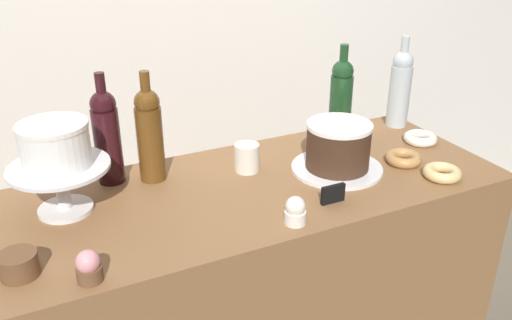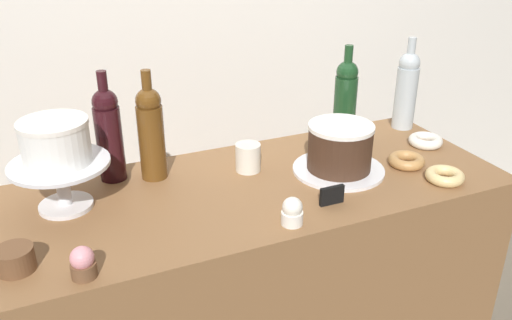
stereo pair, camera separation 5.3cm
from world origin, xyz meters
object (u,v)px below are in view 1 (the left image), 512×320
(chocolate_round_cake, at_px, (338,145))
(cupcake_strawberry, at_px, (89,267))
(wine_bottle_clear, at_px, (400,87))
(cookie_stack, at_px, (19,265))
(white_layer_cake, at_px, (55,145))
(donut_glazed, at_px, (442,173))
(price_sign_chalkboard, at_px, (333,194))
(coffee_cup_ceramic, at_px, (247,158))
(cake_stand_pedestal, at_px, (61,180))
(donut_maple, at_px, (403,158))
(wine_bottle_amber, at_px, (150,133))
(donut_sugar, at_px, (420,138))
(cupcake_vanilla, at_px, (296,211))
(wine_bottle_dark_red, at_px, (107,135))
(wine_bottle_green, at_px, (341,98))

(chocolate_round_cake, xyz_separation_m, cupcake_strawberry, (-0.78, -0.22, -0.05))
(wine_bottle_clear, relative_size, cookie_stack, 3.87)
(white_layer_cake, distance_m, chocolate_round_cake, 0.79)
(donut_glazed, distance_m, price_sign_chalkboard, 0.37)
(chocolate_round_cake, bearing_deg, coffee_cup_ceramic, 155.06)
(cake_stand_pedestal, bearing_deg, donut_maple, -8.83)
(white_layer_cake, bearing_deg, cookie_stack, -118.33)
(coffee_cup_ceramic, bearing_deg, wine_bottle_amber, 165.42)
(cupcake_strawberry, relative_size, donut_sugar, 0.66)
(cupcake_strawberry, relative_size, coffee_cup_ceramic, 0.87)
(cake_stand_pedestal, height_order, cupcake_vanilla, cake_stand_pedestal)
(chocolate_round_cake, relative_size, wine_bottle_amber, 0.60)
(wine_bottle_dark_red, xyz_separation_m, wine_bottle_clear, (1.03, -0.01, 0.00))
(donut_maple, relative_size, cookie_stack, 1.33)
(cake_stand_pedestal, distance_m, chocolate_round_cake, 0.79)
(wine_bottle_dark_red, relative_size, cookie_stack, 3.87)
(cupcake_vanilla, height_order, coffee_cup_ceramic, coffee_cup_ceramic)
(donut_glazed, bearing_deg, wine_bottle_green, 105.24)
(cupcake_strawberry, distance_m, coffee_cup_ceramic, 0.63)
(wine_bottle_clear, bearing_deg, donut_sugar, -100.65)
(white_layer_cake, bearing_deg, chocolate_round_cake, -7.59)
(chocolate_round_cake, xyz_separation_m, cookie_stack, (-0.91, -0.14, -0.05))
(donut_sugar, bearing_deg, cupcake_strawberry, -166.59)
(cupcake_vanilla, bearing_deg, cake_stand_pedestal, 148.69)
(coffee_cup_ceramic, bearing_deg, donut_sugar, -5.94)
(wine_bottle_green, bearing_deg, wine_bottle_clear, 2.12)
(cake_stand_pedestal, height_order, white_layer_cake, white_layer_cake)
(wine_bottle_amber, xyz_separation_m, coffee_cup_ceramic, (0.27, -0.07, -0.10))
(wine_bottle_dark_red, height_order, cupcake_vanilla, wine_bottle_dark_red)
(coffee_cup_ceramic, bearing_deg, price_sign_chalkboard, -65.75)
(donut_maple, distance_m, cookie_stack, 1.13)
(chocolate_round_cake, height_order, price_sign_chalkboard, chocolate_round_cake)
(chocolate_round_cake, bearing_deg, wine_bottle_dark_red, 160.45)
(cupcake_vanilla, bearing_deg, price_sign_chalkboard, 18.44)
(wine_bottle_amber, relative_size, donut_glazed, 2.91)
(cupcake_vanilla, xyz_separation_m, donut_glazed, (0.51, 0.03, -0.02))
(chocolate_round_cake, distance_m, wine_bottle_green, 0.26)
(cupcake_strawberry, bearing_deg, donut_sugar, 13.41)
(wine_bottle_green, relative_size, cupcake_strawberry, 4.38)
(wine_bottle_clear, distance_m, donut_glazed, 0.44)
(white_layer_cake, bearing_deg, wine_bottle_amber, 17.49)
(wine_bottle_amber, xyz_separation_m, price_sign_chalkboard, (0.40, -0.35, -0.12))
(chocolate_round_cake, height_order, cupcake_strawberry, chocolate_round_cake)
(white_layer_cake, distance_m, price_sign_chalkboard, 0.73)
(chocolate_round_cake, distance_m, wine_bottle_clear, 0.46)
(wine_bottle_clear, bearing_deg, donut_glazed, -110.86)
(chocolate_round_cake, distance_m, donut_sugar, 0.38)
(cupcake_vanilla, bearing_deg, wine_bottle_green, 45.91)
(donut_glazed, relative_size, donut_maple, 1.00)
(white_layer_cake, xyz_separation_m, wine_bottle_green, (0.92, 0.10, -0.05))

